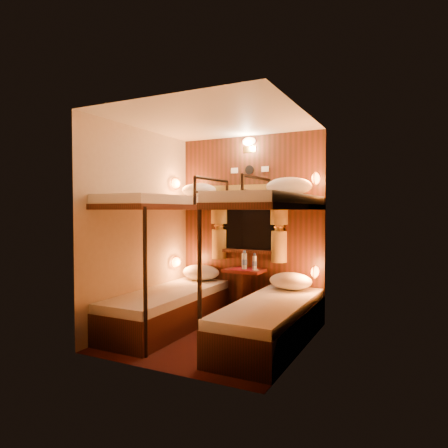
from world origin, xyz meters
The scene contains 22 objects.
floor centered at (0.00, 0.00, 0.00)m, with size 2.10×2.10×0.00m, color black.
ceiling centered at (0.00, 0.00, 2.40)m, with size 2.10×2.10×0.00m, color silver.
wall_back centered at (0.00, 1.05, 1.20)m, with size 2.40×2.40×0.00m, color #C6B293.
wall_front centered at (0.00, -1.05, 1.20)m, with size 2.40×2.40×0.00m, color #C6B293.
wall_left centered at (-1.00, 0.00, 1.20)m, with size 2.40×2.40×0.00m, color #C6B293.
wall_right centered at (1.00, 0.00, 1.20)m, with size 2.40×2.40×0.00m, color #C6B293.
back_panel centered at (0.00, 1.04, 1.20)m, with size 2.00×0.03×2.40m, color #321D0D.
bunk_left centered at (-0.65, 0.07, 0.56)m, with size 0.72×1.90×1.82m.
bunk_right centered at (0.65, 0.07, 0.56)m, with size 0.72×1.90×1.82m.
window centered at (0.00, 1.00, 1.18)m, with size 1.00×0.12×0.79m.
curtains centered at (0.00, 0.97, 1.26)m, with size 1.10×0.22×1.00m.
back_fixtures centered at (0.00, 1.00, 2.25)m, with size 0.54×0.09×0.48m.
reading_lamps centered at (0.00, 0.70, 1.24)m, with size 2.00×0.20×1.25m.
table centered at (0.00, 0.85, 0.41)m, with size 0.50×0.34×0.66m.
bottle_left centered at (0.01, 0.83, 0.76)m, with size 0.07×0.07×0.24m.
bottle_right centered at (0.14, 0.86, 0.74)m, with size 0.06×0.06×0.21m.
sachet_a centered at (0.18, 0.81, 0.65)m, with size 0.07×0.06×0.01m, color silver.
sachet_b centered at (0.14, 0.88, 0.65)m, with size 0.07×0.05×0.01m, color silver.
pillow_lower_left centered at (-0.65, 0.85, 0.56)m, with size 0.53×0.38×0.21m, color silver.
pillow_lower_right centered at (0.65, 0.76, 0.56)m, with size 0.52×0.37×0.20m, color silver.
pillow_upper_left centered at (-0.65, 0.80, 1.68)m, with size 0.49×0.35×0.19m, color silver.
pillow_upper_right centered at (0.65, 0.66, 1.70)m, with size 0.55×0.39×0.22m, color silver.
Camera 1 is at (2.07, -3.89, 1.42)m, focal length 32.00 mm.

